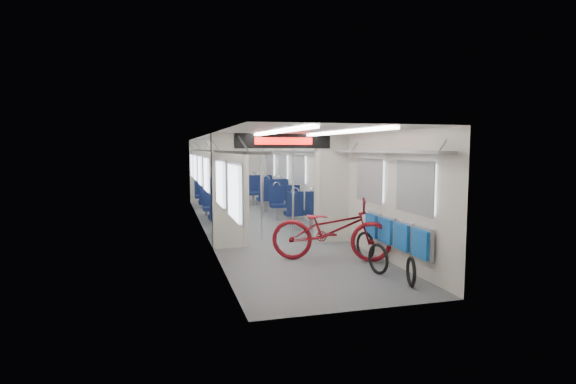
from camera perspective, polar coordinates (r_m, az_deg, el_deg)
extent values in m
plane|color=#515456|center=(11.39, -3.28, -4.56)|extent=(12.00, 12.00, 0.00)
cube|color=beige|center=(11.04, -10.70, 1.04)|extent=(0.02, 12.00, 2.30)
cube|color=beige|center=(11.64, 3.68, 1.36)|extent=(0.02, 12.00, 2.30)
cube|color=beige|center=(17.15, -7.52, 2.68)|extent=(2.90, 0.02, 2.30)
cube|color=beige|center=(5.56, 9.76, -3.35)|extent=(2.90, 0.02, 2.30)
cube|color=silver|center=(11.22, -3.35, 7.08)|extent=(2.90, 12.00, 0.02)
cube|color=white|center=(11.12, -6.14, 6.92)|extent=(0.12, 11.40, 0.04)
cube|color=white|center=(11.35, -0.61, 6.92)|extent=(0.12, 11.40, 0.04)
cube|color=beige|center=(9.11, -7.60, -0.80)|extent=(0.65, 0.18, 2.00)
cube|color=beige|center=(9.67, 5.73, -0.41)|extent=(0.65, 0.18, 2.00)
cube|color=beige|center=(9.27, -0.75, 6.48)|extent=(2.90, 0.18, 0.30)
cylinder|color=beige|center=(9.15, -5.59, -0.75)|extent=(0.20, 0.20, 2.00)
cylinder|color=beige|center=(9.56, 3.91, -0.47)|extent=(0.20, 0.20, 2.00)
cube|color=black|center=(9.16, -0.57, 6.49)|extent=(2.00, 0.03, 0.30)
cube|color=#FF0C07|center=(9.14, -0.53, 6.49)|extent=(1.20, 0.02, 0.14)
cube|color=silver|center=(6.27, -6.85, 0.00)|extent=(0.04, 1.00, 0.75)
cube|color=silver|center=(7.25, 15.95, 0.58)|extent=(0.04, 1.00, 0.75)
cube|color=silver|center=(7.85, -8.59, 1.09)|extent=(0.04, 1.00, 0.75)
cube|color=silver|center=(8.65, 10.44, 1.48)|extent=(0.04, 1.00, 0.75)
cube|color=silver|center=(10.53, -10.34, 2.20)|extent=(0.04, 1.00, 0.75)
cube|color=silver|center=(11.14, 4.39, 2.45)|extent=(0.04, 1.00, 0.75)
cube|color=silver|center=(12.42, -11.11, 2.69)|extent=(0.04, 1.00, 0.75)
cube|color=silver|center=(12.94, 1.54, 2.90)|extent=(0.04, 1.00, 0.75)
cube|color=silver|center=(14.31, -11.69, 3.05)|extent=(0.04, 1.00, 0.75)
cube|color=silver|center=(14.77, -0.61, 3.24)|extent=(0.04, 1.00, 0.75)
cube|color=silver|center=(16.11, -12.11, 3.31)|extent=(0.04, 1.00, 0.75)
cube|color=silver|center=(16.51, -2.20, 3.48)|extent=(0.04, 1.00, 0.75)
cube|color=gray|center=(7.05, -6.66, 5.09)|extent=(0.30, 3.60, 0.04)
cube|color=gray|center=(7.85, 12.07, 5.06)|extent=(0.30, 3.60, 0.04)
cube|color=gray|center=(13.01, -10.70, 5.25)|extent=(0.30, 7.60, 0.04)
cube|color=gray|center=(13.46, 0.19, 5.35)|extent=(0.30, 7.60, 0.04)
cube|color=gray|center=(17.10, -7.48, 2.17)|extent=(0.90, 0.05, 2.00)
imported|color=maroon|center=(8.06, 5.51, -4.77)|extent=(2.25, 1.51, 1.12)
cube|color=gray|center=(7.07, 16.89, -6.30)|extent=(0.06, 0.44, 0.50)
cube|color=#114C9F|center=(7.04, 16.47, -6.34)|extent=(0.06, 0.41, 0.43)
cube|color=gray|center=(7.53, 14.65, -5.51)|extent=(0.06, 0.44, 0.50)
cube|color=#114C9F|center=(7.50, 14.25, -5.55)|extent=(0.06, 0.41, 0.43)
cube|color=gray|center=(8.00, 12.67, -4.82)|extent=(0.06, 0.44, 0.50)
cube|color=#114C9F|center=(7.97, 12.29, -4.85)|extent=(0.06, 0.41, 0.43)
cube|color=gray|center=(8.48, 10.92, -4.19)|extent=(0.06, 0.44, 0.50)
cube|color=#114C9F|center=(8.46, 10.56, -4.22)|extent=(0.06, 0.41, 0.43)
torus|color=black|center=(6.87, 15.35, -9.91)|extent=(0.17, 0.44, 0.44)
torus|color=black|center=(7.37, 11.37, -8.51)|extent=(0.14, 0.50, 0.50)
torus|color=black|center=(8.27, 9.80, -6.90)|extent=(0.16, 0.51, 0.51)
cube|color=#0E183E|center=(10.66, -6.35, -3.11)|extent=(0.42, 0.39, 0.10)
cylinder|color=gray|center=(10.69, -6.33, -4.31)|extent=(0.10, 0.10, 0.35)
cube|color=#0E183E|center=(10.46, -6.23, -1.57)|extent=(0.42, 0.08, 0.52)
torus|color=silver|center=(10.43, -6.24, -0.16)|extent=(0.22, 0.03, 0.22)
cube|color=#0E183E|center=(12.22, -7.53, -2.01)|extent=(0.42, 0.39, 0.10)
cylinder|color=gray|center=(12.25, -7.51, -3.05)|extent=(0.10, 0.10, 0.35)
cube|color=#0E183E|center=(12.34, -7.65, -0.50)|extent=(0.42, 0.08, 0.52)
torus|color=silver|center=(12.32, -7.66, 0.70)|extent=(0.22, 0.03, 0.22)
cube|color=#0E183E|center=(10.59, -8.86, -3.20)|extent=(0.42, 0.39, 0.10)
cylinder|color=gray|center=(10.63, -8.84, -4.40)|extent=(0.10, 0.10, 0.35)
cube|color=#0E183E|center=(10.39, -8.79, -1.65)|extent=(0.42, 0.08, 0.52)
torus|color=silver|center=(10.36, -8.81, -0.23)|extent=(0.22, 0.03, 0.22)
cube|color=#0E183E|center=(12.17, -9.72, -2.08)|extent=(0.42, 0.39, 0.10)
cylinder|color=gray|center=(12.20, -9.70, -3.12)|extent=(0.10, 0.10, 0.35)
cube|color=#0E183E|center=(12.29, -9.82, -0.55)|extent=(0.42, 0.08, 0.52)
torus|color=silver|center=(12.26, -9.84, 0.65)|extent=(0.22, 0.03, 0.22)
cube|color=#0E183E|center=(11.10, 0.69, -2.73)|extent=(0.41, 0.38, 0.10)
cylinder|color=gray|center=(11.14, 0.69, -3.87)|extent=(0.10, 0.10, 0.35)
cube|color=#0E183E|center=(10.92, 0.92, -1.27)|extent=(0.41, 0.07, 0.50)
torus|color=silver|center=(10.89, 0.92, 0.04)|extent=(0.21, 0.03, 0.21)
cube|color=#0E183E|center=(12.59, -1.27, -1.74)|extent=(0.41, 0.38, 0.10)
cylinder|color=gray|center=(12.62, -1.27, -2.75)|extent=(0.10, 0.10, 0.35)
cube|color=#0E183E|center=(12.71, -1.45, -0.30)|extent=(0.41, 0.07, 0.50)
torus|color=silver|center=(12.69, -1.45, 0.83)|extent=(0.21, 0.03, 0.21)
cube|color=#0E183E|center=(11.24, 2.99, -2.63)|extent=(0.41, 0.38, 0.10)
cylinder|color=gray|center=(11.28, 2.99, -3.76)|extent=(0.10, 0.10, 0.35)
cube|color=#0E183E|center=(11.06, 3.26, -1.20)|extent=(0.41, 0.07, 0.50)
torus|color=silver|center=(11.03, 3.26, 0.10)|extent=(0.21, 0.03, 0.21)
cube|color=#0E183E|center=(12.72, 0.78, -1.67)|extent=(0.41, 0.38, 0.10)
cylinder|color=gray|center=(12.75, 0.78, -2.67)|extent=(0.10, 0.10, 0.35)
cube|color=#0E183E|center=(12.83, 0.59, -0.25)|extent=(0.41, 0.07, 0.50)
torus|color=silver|center=(12.81, 0.59, 0.87)|extent=(0.21, 0.03, 0.21)
cube|color=#0E183E|center=(13.62, -8.35, -1.24)|extent=(0.45, 0.42, 0.10)
cylinder|color=gray|center=(13.64, -8.33, -2.18)|extent=(0.10, 0.10, 0.35)
cube|color=#0E183E|center=(13.41, -8.28, 0.04)|extent=(0.45, 0.08, 0.55)
torus|color=silver|center=(13.39, -8.29, 1.21)|extent=(0.23, 0.03, 0.23)
cube|color=#0E183E|center=(15.28, -9.13, -0.51)|extent=(0.45, 0.42, 0.10)
cylinder|color=gray|center=(15.31, -9.11, -1.35)|extent=(0.10, 0.10, 0.35)
cube|color=#0E183E|center=(15.42, -9.21, 0.75)|extent=(0.45, 0.08, 0.55)
torus|color=silver|center=(15.40, -9.23, 1.76)|extent=(0.23, 0.03, 0.23)
cube|color=#0E183E|center=(13.57, -10.32, -1.30)|extent=(0.45, 0.42, 0.10)
cylinder|color=gray|center=(13.60, -10.30, -2.24)|extent=(0.10, 0.10, 0.35)
cube|color=#0E183E|center=(13.37, -10.28, -0.01)|extent=(0.45, 0.08, 0.55)
torus|color=silver|center=(13.34, -10.30, 1.16)|extent=(0.23, 0.03, 0.23)
cube|color=#0E183E|center=(15.24, -10.88, -0.56)|extent=(0.45, 0.42, 0.10)
cylinder|color=gray|center=(15.27, -10.87, -1.40)|extent=(0.10, 0.10, 0.35)
cube|color=#0E183E|center=(15.38, -10.95, 0.70)|extent=(0.45, 0.08, 0.55)
torus|color=silver|center=(15.36, -10.97, 1.72)|extent=(0.23, 0.03, 0.23)
cube|color=#0E183E|center=(14.25, -2.95, -0.89)|extent=(0.48, 0.45, 0.10)
cylinder|color=gray|center=(14.28, -2.95, -1.79)|extent=(0.10, 0.10, 0.35)
cube|color=#0E183E|center=(14.04, -2.80, 0.43)|extent=(0.48, 0.09, 0.59)
torus|color=silver|center=(14.01, -2.81, 1.63)|extent=(0.24, 0.03, 0.24)
cube|color=#0E183E|center=(16.03, -4.36, -0.18)|extent=(0.48, 0.45, 0.10)
cylinder|color=gray|center=(16.05, -4.35, -0.98)|extent=(0.10, 0.10, 0.35)
cube|color=#0E183E|center=(16.17, -4.49, 1.10)|extent=(0.48, 0.09, 0.59)
torus|color=silver|center=(16.15, -4.50, 2.14)|extent=(0.24, 0.03, 0.24)
cube|color=#0E183E|center=(14.36, -1.12, -0.83)|extent=(0.48, 0.45, 0.10)
cylinder|color=gray|center=(14.38, -1.12, -1.73)|extent=(0.10, 0.10, 0.35)
cube|color=#0E183E|center=(14.15, -0.94, 0.47)|extent=(0.48, 0.09, 0.59)
torus|color=silver|center=(14.12, -0.94, 1.67)|extent=(0.24, 0.03, 0.24)
cube|color=#0E183E|center=(16.12, -2.72, -0.13)|extent=(0.48, 0.45, 0.10)
cylinder|color=gray|center=(16.15, -2.72, -0.93)|extent=(0.10, 0.10, 0.35)
cube|color=#0E183E|center=(16.27, -2.87, 1.14)|extent=(0.48, 0.09, 0.59)
torus|color=silver|center=(16.25, -2.87, 2.17)|extent=(0.24, 0.03, 0.24)
cylinder|color=silver|center=(9.79, -3.40, 0.56)|extent=(0.04, 0.04, 2.30)
cylinder|color=silver|center=(9.79, 0.64, 0.57)|extent=(0.05, 0.05, 2.30)
cylinder|color=silver|center=(12.95, -6.10, 1.77)|extent=(0.04, 0.04, 2.30)
cylinder|color=silver|center=(13.03, -3.19, 1.81)|extent=(0.04, 0.04, 2.30)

